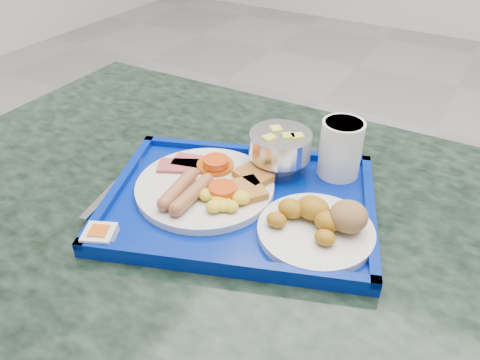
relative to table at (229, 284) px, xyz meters
The scene contains 10 objects.
floor 0.83m from the table, 79.54° to the left, with size 6.00×6.00×0.00m, color gray.
table is the anchor object (origin of this frame).
tray 0.20m from the table, ahead, with size 0.51×0.44×0.03m.
main_plate 0.22m from the table, behind, with size 0.23×0.23×0.04m.
bread_plate 0.28m from the table, ahead, with size 0.17×0.17×0.06m.
fruit_bowl 0.28m from the table, 72.86° to the left, with size 0.11×0.11×0.07m.
juice_cup 0.33m from the table, 50.49° to the left, with size 0.07×0.07×0.10m.
spoon 0.26m from the table, behind, with size 0.09×0.18×0.01m.
knife 0.28m from the table, 157.34° to the right, with size 0.01×0.18×0.00m, color silver.
jam_packet 0.30m from the table, 120.26° to the right, with size 0.06×0.06×0.02m.
Camera 1 is at (0.22, -1.12, 1.22)m, focal length 35.00 mm.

